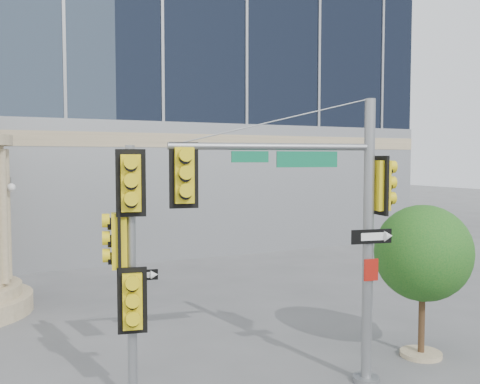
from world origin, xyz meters
name	(u,v)px	position (x,y,z in m)	size (l,w,h in m)	color
main_signal_pole	(321,210)	(0.56, 0.37, 3.46)	(4.28, 1.19, 5.58)	slate
secondary_signal_pole	(129,255)	(-2.93, 1.21, 2.74)	(0.81, 0.71, 4.66)	slate
street_tree	(424,257)	(3.60, 0.73, 2.25)	(2.19, 2.14, 3.41)	tan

